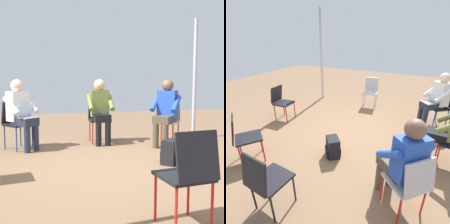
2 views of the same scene
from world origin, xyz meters
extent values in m
plane|color=brown|center=(0.00, 0.00, 0.00)|extent=(14.00, 14.00, 0.00)
cube|color=black|center=(-1.54, -1.38, 0.43)|extent=(0.56, 0.56, 0.03)
cylinder|color=#1E4799|center=(-1.51, -1.14, 0.21)|extent=(0.02, 0.02, 0.42)
cylinder|color=#1E4799|center=(-1.30, -1.41, 0.21)|extent=(0.02, 0.02, 0.42)
cylinder|color=#1E4799|center=(-1.78, -1.35, 0.21)|extent=(0.02, 0.02, 0.42)
cylinder|color=#1E4799|center=(-1.57, -1.62, 0.21)|extent=(0.02, 0.02, 0.42)
cube|color=black|center=(-1.69, -1.50, 0.65)|extent=(0.31, 0.36, 0.40)
cube|color=black|center=(-1.75, 0.15, 0.43)|extent=(0.41, 0.41, 0.03)
cylinder|color=red|center=(-1.58, 0.31, 0.21)|extent=(0.02, 0.02, 0.42)
cylinder|color=red|center=(-1.59, -0.03, 0.21)|extent=(0.02, 0.02, 0.42)
cylinder|color=red|center=(-1.92, 0.32, 0.21)|extent=(0.02, 0.02, 0.42)
cylinder|color=red|center=(-1.93, -0.02, 0.21)|extent=(0.02, 0.02, 0.42)
cube|color=black|center=(-1.94, 0.15, 0.65)|extent=(0.10, 0.38, 0.40)
cube|color=#B7B7BC|center=(-1.19, 1.33, 0.43)|extent=(0.57, 0.57, 0.03)
cylinder|color=red|center=(-0.95, 1.34, 0.21)|extent=(0.02, 0.02, 0.42)
cylinder|color=red|center=(-1.18, 1.09, 0.21)|extent=(0.02, 0.02, 0.42)
cylinder|color=red|center=(-1.20, 1.57, 0.21)|extent=(0.02, 0.02, 0.42)
cylinder|color=red|center=(-1.43, 1.32, 0.21)|extent=(0.02, 0.02, 0.42)
cube|color=#B7B7BC|center=(-1.33, 1.46, 0.65)|extent=(0.33, 0.34, 0.40)
cube|color=black|center=(1.86, 0.07, 0.43)|extent=(0.44, 0.44, 0.03)
cylinder|color=red|center=(1.71, -0.12, 0.21)|extent=(0.02, 0.02, 0.42)
cylinder|color=red|center=(1.68, 0.22, 0.21)|extent=(0.02, 0.02, 0.42)
cylinder|color=red|center=(2.05, -0.09, 0.21)|extent=(0.02, 0.02, 0.42)
cylinder|color=red|center=(2.02, 0.25, 0.21)|extent=(0.02, 0.02, 0.42)
cube|color=black|center=(2.05, 0.09, 0.65)|extent=(0.13, 0.39, 0.40)
cylinder|color=#23283D|center=(-1.32, -1.09, 0.23)|extent=(0.11, 0.11, 0.45)
cylinder|color=#23283D|center=(-1.21, -1.23, 0.23)|extent=(0.11, 0.11, 0.45)
cube|color=#23283D|center=(-1.39, -1.26, 0.51)|extent=(0.52, 0.50, 0.14)
cube|color=silver|center=(-1.54, -1.38, 0.77)|extent=(0.38, 0.40, 0.52)
sphere|color=beige|center=(-1.54, -1.38, 1.13)|extent=(0.22, 0.22, 0.22)
cylinder|color=silver|center=(-1.59, -1.16, 0.80)|extent=(0.37, 0.32, 0.31)
cylinder|color=silver|center=(-1.34, -1.47, 0.80)|extent=(0.37, 0.32, 0.31)
cube|color=#9EA0A5|center=(-1.31, -1.19, 0.59)|extent=(0.36, 0.37, 0.02)
cube|color=#B2D1F2|center=(-1.39, -1.26, 0.70)|extent=(0.23, 0.27, 0.20)
cylinder|color=#4C4233|center=(-0.87, 1.15, 0.23)|extent=(0.11, 0.11, 0.45)
cylinder|color=#4C4233|center=(-0.99, 1.02, 0.23)|extent=(0.11, 0.11, 0.45)
cube|color=#4C4233|center=(-1.05, 1.20, 0.51)|extent=(0.51, 0.51, 0.14)
cube|color=blue|center=(-1.19, 1.33, 0.77)|extent=(0.39, 0.40, 0.52)
sphere|color=brown|center=(-1.19, 1.33, 1.13)|extent=(0.22, 0.22, 0.22)
cylinder|color=blue|center=(-0.98, 1.40, 0.80)|extent=(0.35, 0.34, 0.31)
cylinder|color=blue|center=(-1.25, 1.11, 0.80)|extent=(0.35, 0.34, 0.31)
cylinder|color=black|center=(-1.39, 0.23, 0.23)|extent=(0.11, 0.11, 0.45)
cylinder|color=black|center=(-1.40, 0.05, 0.23)|extent=(0.11, 0.11, 0.45)
cube|color=black|center=(-1.56, 0.14, 0.51)|extent=(0.43, 0.31, 0.14)
cube|color=olive|center=(-1.75, 0.15, 0.77)|extent=(0.23, 0.35, 0.52)
sphere|color=#DBAD89|center=(-1.75, 0.15, 1.13)|extent=(0.22, 0.22, 0.22)
cylinder|color=olive|center=(-1.65, 0.35, 0.80)|extent=(0.40, 0.10, 0.31)
cylinder|color=olive|center=(-1.66, -0.05, 0.80)|extent=(0.40, 0.10, 0.31)
cube|color=black|center=(0.06, 0.81, 0.18)|extent=(0.34, 0.34, 0.36)
cube|color=black|center=(0.06, 0.81, 0.10)|extent=(0.32, 0.31, 0.16)
cylinder|color=#B2B2B7|center=(-1.65, 2.14, 1.24)|extent=(0.07, 0.07, 2.47)
camera|label=1|loc=(4.18, -1.17, 1.26)|focal=50.00mm
camera|label=2|loc=(-1.20, 3.05, 2.01)|focal=28.00mm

